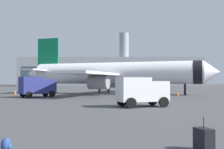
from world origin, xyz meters
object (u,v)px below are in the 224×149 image
at_px(safety_cone_outer, 178,94).
at_px(airplane_at_gate, 114,73).
at_px(traveller_backpack, 7,145).
at_px(cargo_van, 142,90).
at_px(safety_cone_near, 15,92).
at_px(safety_cone_far, 126,100).
at_px(service_truck, 37,86).
at_px(safety_cone_mid, 107,91).
at_px(rolling_suitcase, 204,139).

bearing_deg(safety_cone_outer, airplane_at_gate, 143.83).
bearing_deg(traveller_backpack, cargo_van, 69.45).
bearing_deg(safety_cone_outer, cargo_van, -112.52).
xyz_separation_m(safety_cone_near, safety_cone_far, (18.36, -19.12, 0.03)).
bearing_deg(safety_cone_near, traveller_backpack, -70.37).
bearing_deg(safety_cone_outer, service_truck, -172.13).
bearing_deg(safety_cone_mid, rolling_suitcase, -84.32).
relative_size(cargo_van, safety_cone_near, 6.60).
xyz_separation_m(cargo_van, traveller_backpack, (-5.84, -15.59, -1.22)).
bearing_deg(rolling_suitcase, safety_cone_far, 95.08).
distance_m(service_truck, safety_cone_mid, 17.27).
height_order(safety_cone_far, traveller_backpack, safety_cone_far).
relative_size(airplane_at_gate, safety_cone_outer, 54.46).
distance_m(safety_cone_far, rolling_suitcase, 19.21).
relative_size(safety_cone_outer, traveller_backpack, 1.34).
bearing_deg(safety_cone_outer, rolling_suitcase, -101.55).
relative_size(airplane_at_gate, safety_cone_near, 47.90).
bearing_deg(airplane_at_gate, traveller_backpack, -94.72).
distance_m(safety_cone_far, traveller_backpack, 19.91).
distance_m(airplane_at_gate, traveller_backpack, 40.23).
bearing_deg(safety_cone_mid, safety_cone_outer, -46.29).
relative_size(service_truck, traveller_backpack, 10.70).
height_order(rolling_suitcase, traveller_backpack, rolling_suitcase).
bearing_deg(traveller_backpack, service_truck, 104.04).
distance_m(cargo_van, traveller_backpack, 16.69).
distance_m(safety_cone_outer, rolling_suitcase, 33.29).
relative_size(airplane_at_gate, traveller_backpack, 72.89).
distance_m(airplane_at_gate, rolling_suitcase, 39.96).
bearing_deg(cargo_van, safety_cone_mid, 97.71).
bearing_deg(service_truck, rolling_suitcase, -65.08).
bearing_deg(cargo_van, rolling_suitcase, -88.17).
bearing_deg(airplane_at_gate, service_truck, -137.41).
xyz_separation_m(airplane_at_gate, safety_cone_far, (1.33, -20.58, -3.26)).
height_order(cargo_van, safety_cone_near, cargo_van).
relative_size(cargo_van, traveller_backpack, 10.04).
bearing_deg(service_truck, traveller_backpack, -75.96).
relative_size(service_truck, safety_cone_far, 6.45).
xyz_separation_m(safety_cone_far, rolling_suitcase, (1.70, -19.13, -0.00)).
bearing_deg(safety_cone_far, traveller_backpack, -103.45).
distance_m(safety_cone_far, safety_cone_outer, 15.87).
relative_size(safety_cone_mid, safety_cone_far, 1.03).
distance_m(service_truck, safety_cone_far, 16.19).
height_order(safety_cone_mid, traveller_backpack, safety_cone_mid).
bearing_deg(traveller_backpack, airplane_at_gate, 85.28).
xyz_separation_m(safety_cone_near, safety_cone_mid, (15.67, 5.94, 0.04)).
relative_size(airplane_at_gate, rolling_suitcase, 31.81).
relative_size(airplane_at_gate, service_truck, 6.81).
bearing_deg(traveller_backpack, safety_cone_near, 109.63).
bearing_deg(cargo_van, safety_cone_near, 130.52).
relative_size(service_truck, cargo_van, 1.07).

